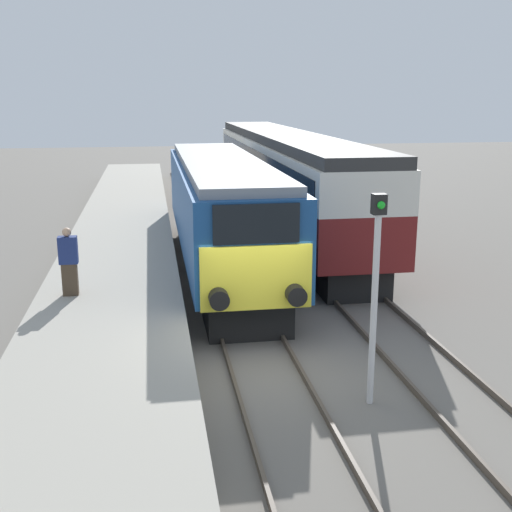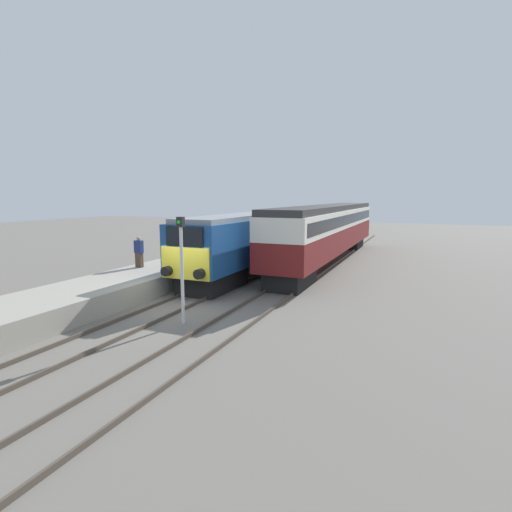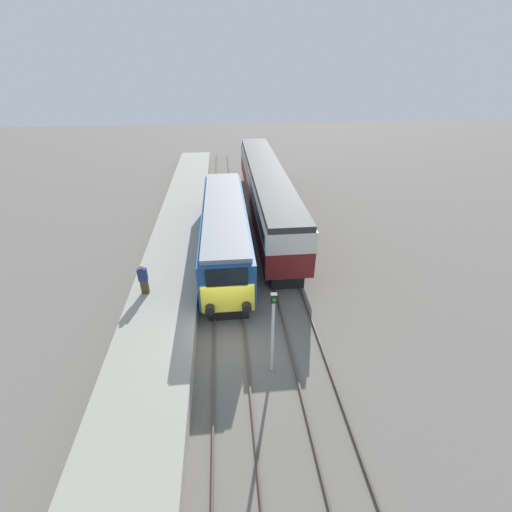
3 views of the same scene
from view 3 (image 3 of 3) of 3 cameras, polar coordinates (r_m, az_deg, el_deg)
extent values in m
plane|color=slate|center=(16.44, -4.35, -14.01)|extent=(120.00, 120.00, 0.00)
cube|color=#9E998C|center=(22.89, -13.29, 0.68)|extent=(3.50, 50.00, 0.92)
cube|color=#4C4238|center=(20.30, -6.82, -4.09)|extent=(0.07, 60.00, 0.14)
cube|color=#4C4238|center=(20.30, -2.76, -3.89)|extent=(0.07, 60.00, 0.14)
cube|color=#4C4238|center=(20.45, 2.75, -3.59)|extent=(0.07, 60.00, 0.14)
cube|color=#4C4238|center=(20.68, 6.70, -3.36)|extent=(0.07, 60.00, 0.14)
cube|color=black|center=(18.82, -4.74, -5.44)|extent=(2.03, 4.00, 1.00)
cube|color=black|center=(26.29, -5.20, 5.51)|extent=(2.03, 4.00, 1.00)
cube|color=navy|center=(21.68, -5.21, 4.89)|extent=(2.70, 13.60, 2.42)
cube|color=yellow|center=(16.05, -4.70, -7.16)|extent=(2.48, 0.10, 1.45)
cube|color=black|center=(15.35, -4.89, -3.58)|extent=(1.89, 0.10, 0.87)
cube|color=gray|center=(21.14, -5.37, 8.14)|extent=(2.38, 13.05, 0.24)
cylinder|color=black|center=(16.14, -7.67, -8.80)|extent=(0.44, 0.35, 0.44)
cylinder|color=black|center=(16.14, -1.57, -8.51)|extent=(0.44, 0.35, 0.44)
cube|color=black|center=(20.88, 4.48, -1.57)|extent=(1.89, 3.60, 0.95)
cube|color=black|center=(36.57, -0.04, 12.79)|extent=(1.89, 3.60, 0.95)
cube|color=maroon|center=(28.04, 1.66, 9.94)|extent=(2.70, 21.68, 1.54)
cube|color=silver|center=(27.59, 1.71, 12.61)|extent=(2.71, 21.68, 1.21)
cube|color=black|center=(27.59, 1.71, 12.61)|extent=(2.75, 20.82, 0.66)
cube|color=#2D2D2D|center=(27.37, 1.73, 14.18)|extent=(2.48, 21.68, 0.36)
cube|color=#473828|center=(18.42, -18.04, -4.83)|extent=(0.36, 0.24, 0.79)
cube|color=navy|center=(18.04, -18.40, -2.95)|extent=(0.44, 0.26, 0.66)
sphere|color=tan|center=(17.81, -18.62, -1.78)|extent=(0.21, 0.21, 0.21)
cylinder|color=silver|center=(13.97, 2.77, -13.48)|extent=(0.12, 0.12, 3.60)
cube|color=black|center=(12.69, 2.99, -7.00)|extent=(0.24, 0.20, 0.36)
sphere|color=green|center=(12.60, 3.06, -7.30)|extent=(0.14, 0.14, 0.14)
camera|label=1|loc=(6.26, -44.14, -59.57)|focal=45.00mm
camera|label=2|loc=(12.01, 76.12, -32.19)|focal=28.00mm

